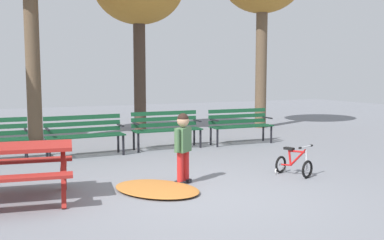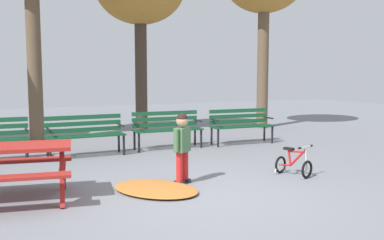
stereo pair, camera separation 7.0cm
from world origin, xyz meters
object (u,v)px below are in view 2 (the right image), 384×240
park_bench_left (85,132)px  park_bench_far_right (241,123)px  picnic_table (0,159)px  park_bench_right (167,126)px  child_standing (182,142)px  kids_bicycle (293,164)px

park_bench_left → park_bench_far_right: 3.81m
picnic_table → park_bench_right: bearing=40.0°
picnic_table → child_standing: (2.58, -0.12, 0.06)m
picnic_table → park_bench_left: park_bench_left is taller
child_standing → park_bench_right: bearing=72.2°
park_bench_far_right → kids_bicycle: (-1.00, -3.29, -0.31)m
picnic_table → kids_bicycle: (4.48, -0.43, -0.39)m
child_standing → park_bench_far_right: bearing=45.7°
park_bench_right → child_standing: child_standing is taller
park_bench_far_right → kids_bicycle: bearing=-106.8°
picnic_table → park_bench_left: size_ratio=1.24×
park_bench_far_right → child_standing: child_standing is taller
picnic_table → child_standing: bearing=-2.7°
picnic_table → park_bench_right: 4.68m
kids_bicycle → park_bench_left: bearing=130.6°
kids_bicycle → picnic_table: bearing=174.5°
park_bench_right → child_standing: bearing=-107.8°
picnic_table → park_bench_right: (3.58, 3.01, -0.08)m
kids_bicycle → child_standing: bearing=170.8°
park_bench_right → kids_bicycle: 3.57m
park_bench_left → kids_bicycle: bearing=-49.4°
park_bench_left → picnic_table: bearing=-120.5°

